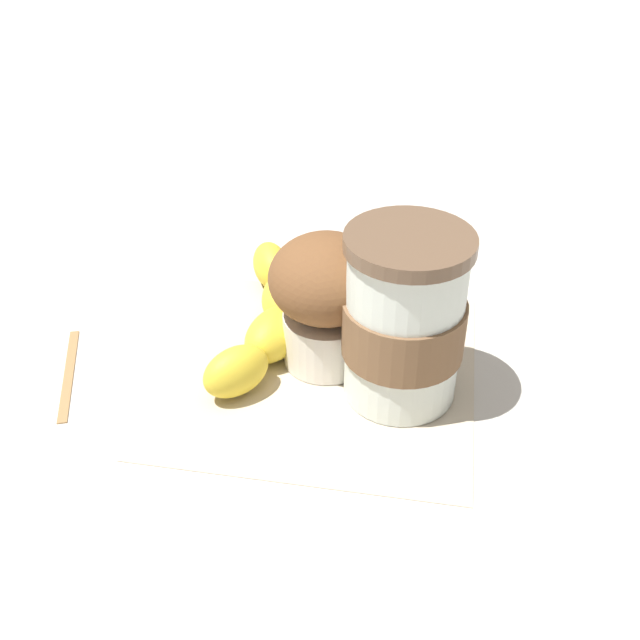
{
  "coord_description": "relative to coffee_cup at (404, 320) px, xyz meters",
  "views": [
    {
      "loc": [
        0.05,
        0.44,
        0.36
      ],
      "look_at": [
        0.0,
        0.0,
        0.05
      ],
      "focal_mm": 42.0,
      "sensor_mm": 36.0,
      "label": 1
    }
  ],
  "objects": [
    {
      "name": "ground_plane",
      "position": [
        0.05,
        -0.03,
        -0.06
      ],
      "size": [
        3.0,
        3.0,
        0.0
      ],
      "primitive_type": "plane",
      "color": "beige"
    },
    {
      "name": "paper_napkin",
      "position": [
        0.05,
        -0.03,
        -0.06
      ],
      "size": [
        0.29,
        0.29,
        0.0
      ],
      "primitive_type": "cube",
      "rotation": [
        0.0,
        0.0,
        -0.29
      ],
      "color": "beige",
      "rests_on": "ground_plane"
    },
    {
      "name": "coffee_cup",
      "position": [
        0.0,
        0.0,
        0.0
      ],
      "size": [
        0.09,
        0.09,
        0.13
      ],
      "color": "silver",
      "rests_on": "paper_napkin"
    },
    {
      "name": "banana",
      "position": [
        0.09,
        -0.08,
        -0.04
      ],
      "size": [
        0.1,
        0.2,
        0.04
      ],
      "color": "yellow",
      "rests_on": "paper_napkin"
    },
    {
      "name": "wooden_stirrer",
      "position": [
        0.24,
        -0.05,
        -0.06
      ],
      "size": [
        0.01,
        0.11,
        0.0
      ],
      "primitive_type": "cube",
      "rotation": [
        0.0,
        0.0,
        1.63
      ],
      "color": "#9E7547",
      "rests_on": "ground_plane"
    },
    {
      "name": "muffin",
      "position": [
        0.05,
        -0.04,
        -0.0
      ],
      "size": [
        0.08,
        0.08,
        0.1
      ],
      "color": "white",
      "rests_on": "paper_napkin"
    }
  ]
}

